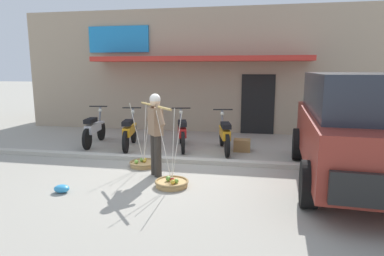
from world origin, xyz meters
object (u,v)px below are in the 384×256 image
(motorcycle_third_in_row, at_px, (182,132))
(plastic_litter_bag, at_px, (62,189))
(motorcycle_end_of_row, at_px, (225,135))
(fruit_basket_left_side, at_px, (172,183))
(fruit_basket_right_side, at_px, (144,163))
(motorcycle_second_in_row, at_px, (129,132))
(fruit_vendor, at_px, (156,129))
(parked_truck, at_px, (357,125))
(motorcycle_nearest_shop, at_px, (94,129))
(wooden_crate, at_px, (242,145))

(motorcycle_third_in_row, bearing_deg, plastic_litter_bag, -110.88)
(motorcycle_end_of_row, bearing_deg, motorcycle_third_in_row, 174.08)
(fruit_basket_left_side, height_order, motorcycle_end_of_row, fruit_basket_left_side)
(fruit_basket_right_side, xyz_separation_m, motorcycle_second_in_row, (-0.97, 1.66, 0.38))
(motorcycle_third_in_row, bearing_deg, fruit_basket_left_side, -81.21)
(fruit_vendor, relative_size, parked_truck, 0.35)
(fruit_vendor, height_order, motorcycle_second_in_row, fruit_vendor)
(fruit_vendor, bearing_deg, motorcycle_nearest_shop, 137.27)
(motorcycle_third_in_row, xyz_separation_m, parked_truck, (3.88, -2.06, 0.68))
(fruit_basket_left_side, relative_size, fruit_basket_right_side, 1.00)
(fruit_vendor, distance_m, fruit_basket_left_side, 1.17)
(motorcycle_end_of_row, distance_m, plastic_litter_bag, 4.40)
(motorcycle_second_in_row, relative_size, parked_truck, 0.37)
(fruit_basket_left_side, relative_size, motorcycle_nearest_shop, 0.80)
(fruit_basket_left_side, distance_m, wooden_crate, 3.22)
(fruit_basket_right_side, xyz_separation_m, plastic_litter_bag, (-0.91, -1.81, -0.00))
(fruit_basket_right_side, bearing_deg, plastic_litter_bag, -116.76)
(motorcycle_nearest_shop, relative_size, wooden_crate, 4.12)
(motorcycle_end_of_row, bearing_deg, fruit_vendor, -117.54)
(motorcycle_end_of_row, distance_m, wooden_crate, 0.56)
(fruit_basket_left_side, height_order, motorcycle_nearest_shop, fruit_basket_left_side)
(motorcycle_nearest_shop, bearing_deg, fruit_basket_left_side, -44.09)
(parked_truck, height_order, wooden_crate, parked_truck)
(motorcycle_nearest_shop, height_order, wooden_crate, motorcycle_nearest_shop)
(wooden_crate, bearing_deg, motorcycle_end_of_row, -164.62)
(motorcycle_second_in_row, relative_size, motorcycle_end_of_row, 1.00)
(fruit_vendor, distance_m, plastic_litter_bag, 2.07)
(fruit_basket_right_side, xyz_separation_m, parked_truck, (4.36, -0.21, 1.06))
(motorcycle_nearest_shop, distance_m, motorcycle_third_in_row, 2.60)
(fruit_basket_left_side, distance_m, fruit_basket_right_side, 1.48)
(fruit_vendor, xyz_separation_m, motorcycle_nearest_shop, (-2.59, 2.39, -0.52))
(motorcycle_end_of_row, bearing_deg, plastic_litter_bag, -126.16)
(motorcycle_nearest_shop, bearing_deg, parked_truck, -17.38)
(fruit_vendor, distance_m, parked_truck, 3.91)
(motorcycle_end_of_row, bearing_deg, fruit_basket_right_side, -134.10)
(wooden_crate, bearing_deg, motorcycle_third_in_row, -179.86)
(fruit_vendor, distance_m, motorcycle_nearest_shop, 3.56)
(fruit_basket_left_side, xyz_separation_m, wooden_crate, (1.19, 3.00, 0.09))
(fruit_vendor, height_order, motorcycle_nearest_shop, fruit_vendor)
(motorcycle_second_in_row, xyz_separation_m, parked_truck, (5.33, -1.87, 0.68))
(fruit_vendor, bearing_deg, fruit_basket_left_side, -50.55)
(motorcycle_nearest_shop, relative_size, parked_truck, 0.37)
(plastic_litter_bag, distance_m, wooden_crate, 4.77)
(parked_truck, xyz_separation_m, plastic_litter_bag, (-5.28, -1.60, -1.06))
(motorcycle_nearest_shop, xyz_separation_m, motorcycle_third_in_row, (2.60, 0.03, 0.00))
(motorcycle_end_of_row, bearing_deg, wooden_crate, 15.38)
(plastic_litter_bag, bearing_deg, motorcycle_third_in_row, 69.12)
(fruit_vendor, height_order, motorcycle_third_in_row, fruit_vendor)
(fruit_basket_right_side, relative_size, motorcycle_end_of_row, 0.81)
(motorcycle_third_in_row, distance_m, parked_truck, 4.44)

